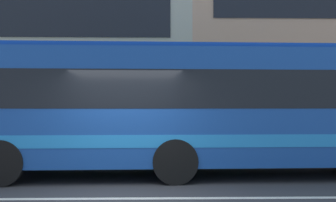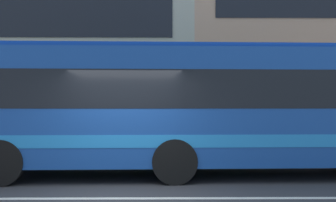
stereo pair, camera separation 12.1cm
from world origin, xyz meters
TOP-DOWN VIEW (x-y plane):
  - ground_plane at (0.00, 0.00)m, footprint 160.00×160.00m
  - lane_centre_line at (0.00, 0.00)m, footprint 60.00×0.16m
  - hedge_row_far at (-2.61, 6.40)m, footprint 14.61×1.10m
  - transit_bus at (1.71, 2.52)m, footprint 10.93×2.88m

SIDE VIEW (x-z plane):
  - ground_plane at x=0.00m, z-range 0.00..0.00m
  - lane_centre_line at x=0.00m, z-range 0.00..0.01m
  - hedge_row_far at x=-2.61m, z-range 0.00..0.96m
  - transit_bus at x=1.71m, z-range 0.16..3.32m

